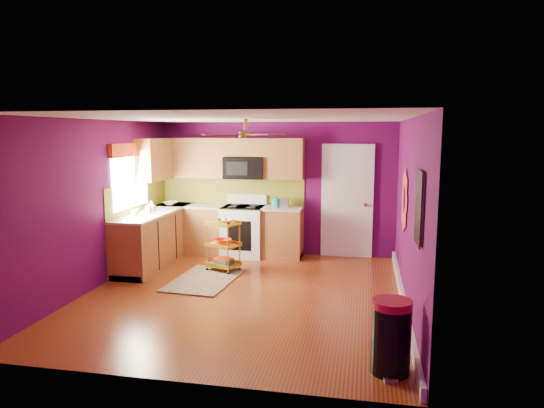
# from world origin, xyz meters

# --- Properties ---
(ground) EXTENTS (5.00, 5.00, 0.00)m
(ground) POSITION_xyz_m (0.00, 0.00, 0.00)
(ground) COLOR maroon
(ground) RESTS_ON ground
(room_envelope) EXTENTS (4.54, 5.04, 2.52)m
(room_envelope) POSITION_xyz_m (0.03, 0.00, 1.63)
(room_envelope) COLOR #53094B
(room_envelope) RESTS_ON ground
(lower_cabinets) EXTENTS (2.81, 2.31, 0.94)m
(lower_cabinets) POSITION_xyz_m (-1.35, 1.82, 0.43)
(lower_cabinets) COLOR brown
(lower_cabinets) RESTS_ON ground
(electric_range) EXTENTS (0.76, 0.66, 1.13)m
(electric_range) POSITION_xyz_m (-0.55, 2.17, 0.48)
(electric_range) COLOR white
(electric_range) RESTS_ON ground
(upper_cabinetry) EXTENTS (2.80, 2.30, 1.26)m
(upper_cabinetry) POSITION_xyz_m (-1.24, 2.17, 1.80)
(upper_cabinetry) COLOR brown
(upper_cabinetry) RESTS_ON ground
(left_window) EXTENTS (0.08, 1.35, 1.08)m
(left_window) POSITION_xyz_m (-2.22, 1.05, 1.74)
(left_window) COLOR white
(left_window) RESTS_ON ground
(panel_door) EXTENTS (0.95, 0.11, 2.15)m
(panel_door) POSITION_xyz_m (1.35, 2.47, 1.02)
(panel_door) COLOR white
(panel_door) RESTS_ON ground
(right_wall_art) EXTENTS (0.04, 2.74, 1.04)m
(right_wall_art) POSITION_xyz_m (2.23, -0.34, 1.44)
(right_wall_art) COLOR black
(right_wall_art) RESTS_ON ground
(ceiling_fan) EXTENTS (1.01, 1.01, 0.26)m
(ceiling_fan) POSITION_xyz_m (0.00, 0.20, 2.29)
(ceiling_fan) COLOR #BF8C3F
(ceiling_fan) RESTS_ON ground
(shag_rug) EXTENTS (0.99, 1.52, 0.02)m
(shag_rug) POSITION_xyz_m (-0.77, 0.54, 0.01)
(shag_rug) COLOR black
(shag_rug) RESTS_ON ground
(rolling_cart) EXTENTS (0.61, 0.54, 0.92)m
(rolling_cart) POSITION_xyz_m (-0.62, 1.09, 0.47)
(rolling_cart) COLOR gold
(rolling_cart) RESTS_ON ground
(trash_can) EXTENTS (0.47, 0.47, 0.73)m
(trash_can) POSITION_xyz_m (1.96, -1.93, 0.36)
(trash_can) COLOR black
(trash_can) RESTS_ON ground
(teal_kettle) EXTENTS (0.18, 0.18, 0.21)m
(teal_kettle) POSITION_xyz_m (0.07, 2.21, 1.02)
(teal_kettle) COLOR #127D87
(teal_kettle) RESTS_ON lower_cabinets
(toaster) EXTENTS (0.22, 0.15, 0.18)m
(toaster) POSITION_xyz_m (0.18, 2.22, 1.03)
(toaster) COLOR beige
(toaster) RESTS_ON lower_cabinets
(soap_bottle_a) EXTENTS (0.08, 0.08, 0.18)m
(soap_bottle_a) POSITION_xyz_m (-1.96, 1.12, 1.03)
(soap_bottle_a) COLOR #EA3F72
(soap_bottle_a) RESTS_ON lower_cabinets
(soap_bottle_b) EXTENTS (0.14, 0.14, 0.18)m
(soap_bottle_b) POSITION_xyz_m (-2.01, 1.36, 1.03)
(soap_bottle_b) COLOR white
(soap_bottle_b) RESTS_ON lower_cabinets
(counter_dish) EXTENTS (0.26, 0.26, 0.06)m
(counter_dish) POSITION_xyz_m (-1.96, 2.10, 0.97)
(counter_dish) COLOR white
(counter_dish) RESTS_ON lower_cabinets
(counter_cup) EXTENTS (0.13, 0.13, 0.10)m
(counter_cup) POSITION_xyz_m (-2.07, 0.87, 0.99)
(counter_cup) COLOR white
(counter_cup) RESTS_ON lower_cabinets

